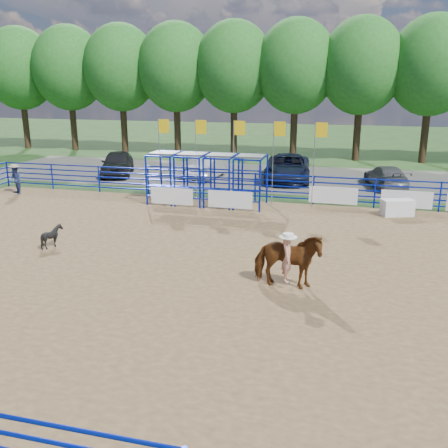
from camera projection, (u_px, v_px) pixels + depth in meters
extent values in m
plane|color=#2C4F1F|center=(198.00, 267.00, 16.91)|extent=(120.00, 120.00, 0.00)
cube|color=olive|center=(198.00, 267.00, 16.91)|extent=(30.00, 20.00, 0.02)
cube|color=slate|center=(276.00, 177.00, 32.72)|extent=(40.00, 10.00, 0.01)
cube|color=silver|center=(397.00, 208.00, 23.23)|extent=(1.58, 1.15, 0.77)
imported|color=brown|center=(287.00, 260.00, 14.96)|extent=(2.09, 0.96, 1.76)
imported|color=#B23319|center=(288.00, 236.00, 14.76)|extent=(0.34, 0.51, 1.41)
cylinder|color=white|center=(289.00, 212.00, 14.55)|extent=(0.54, 0.54, 0.12)
imported|color=black|center=(52.00, 236.00, 18.79)|extent=(1.01, 0.97, 0.86)
imported|color=navy|center=(15.00, 180.00, 27.63)|extent=(0.96, 0.93, 1.57)
cylinder|color=tan|center=(14.00, 166.00, 27.42)|extent=(0.56, 0.56, 0.11)
imported|color=black|center=(117.00, 163.00, 33.27)|extent=(3.33, 5.05, 1.60)
imported|color=gray|center=(208.00, 167.00, 32.35)|extent=(1.82, 4.45, 1.43)
imported|color=#131931|center=(288.00, 168.00, 31.48)|extent=(3.29, 6.12, 1.63)
imported|color=#5E5E61|center=(386.00, 177.00, 29.48)|extent=(2.71, 4.68, 1.28)
cube|color=white|center=(172.00, 196.00, 24.91)|extent=(2.20, 0.04, 0.85)
cube|color=white|center=(230.00, 200.00, 24.18)|extent=(2.20, 0.04, 0.85)
cube|color=white|center=(333.00, 195.00, 25.05)|extent=(2.40, 0.04, 0.85)
cube|color=white|center=(407.00, 199.00, 24.20)|extent=(2.40, 0.04, 0.85)
cylinder|color=#3F2B19|center=(26.00, 122.00, 46.49)|extent=(0.56, 0.56, 4.80)
ellipsoid|color=#215D1E|center=(19.00, 64.00, 45.07)|extent=(6.40, 6.40, 7.36)
cylinder|color=#3F2B19|center=(74.00, 123.00, 45.28)|extent=(0.56, 0.56, 4.80)
ellipsoid|color=#215D1E|center=(69.00, 64.00, 43.86)|extent=(6.40, 6.40, 7.36)
cylinder|color=#3F2B19|center=(124.00, 124.00, 44.07)|extent=(0.56, 0.56, 4.80)
ellipsoid|color=#215D1E|center=(121.00, 63.00, 42.65)|extent=(6.40, 6.40, 7.36)
cylinder|color=#3F2B19|center=(177.00, 126.00, 42.86)|extent=(0.56, 0.56, 4.80)
ellipsoid|color=#215D1E|center=(176.00, 63.00, 41.43)|extent=(6.40, 6.40, 7.36)
cylinder|color=#3F2B19|center=(234.00, 127.00, 41.64)|extent=(0.56, 0.56, 4.80)
ellipsoid|color=#215D1E|center=(234.00, 62.00, 40.22)|extent=(6.40, 6.40, 7.36)
cylinder|color=#3F2B19|center=(294.00, 128.00, 40.43)|extent=(0.56, 0.56, 4.80)
ellipsoid|color=#215D1E|center=(296.00, 62.00, 39.01)|extent=(6.40, 6.40, 7.36)
cylinder|color=#3F2B19|center=(357.00, 130.00, 39.22)|extent=(0.56, 0.56, 4.80)
ellipsoid|color=#215D1E|center=(362.00, 61.00, 37.80)|extent=(6.40, 6.40, 7.36)
cylinder|color=#3F2B19|center=(425.00, 131.00, 38.01)|extent=(0.56, 0.56, 4.80)
ellipsoid|color=#215D1E|center=(433.00, 60.00, 36.59)|extent=(6.40, 6.40, 7.36)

